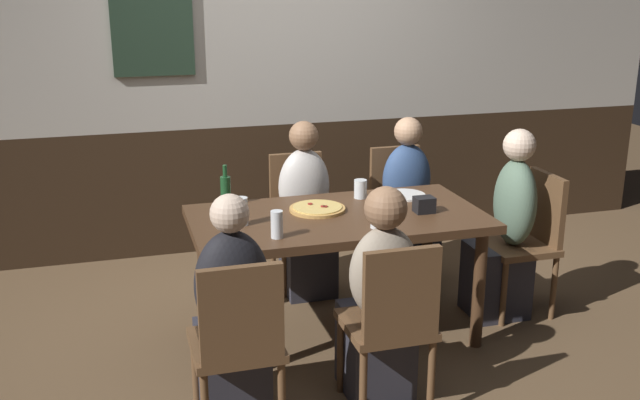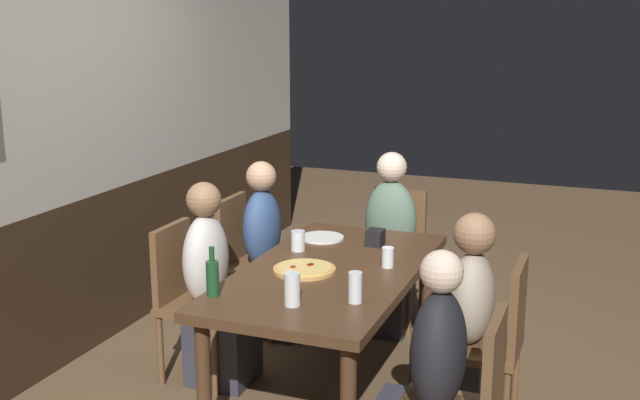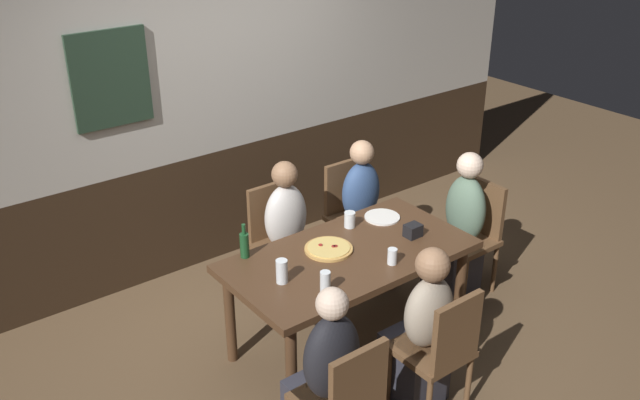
{
  "view_description": "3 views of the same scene",
  "coord_description": "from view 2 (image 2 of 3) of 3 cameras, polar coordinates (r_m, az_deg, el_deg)",
  "views": [
    {
      "loc": [
        -1.19,
        -3.75,
        2.02
      ],
      "look_at": [
        -0.09,
        0.03,
        0.83
      ],
      "focal_mm": 41.4,
      "sensor_mm": 36.0,
      "label": 1
    },
    {
      "loc": [
        -3.57,
        -1.32,
        2.01
      ],
      "look_at": [
        -0.08,
        0.03,
        1.12
      ],
      "focal_mm": 43.62,
      "sensor_mm": 36.0,
      "label": 2
    },
    {
      "loc": [
        -2.55,
        -3.02,
        3.06
      ],
      "look_at": [
        -0.14,
        0.13,
        1.12
      ],
      "focal_mm": 39.28,
      "sensor_mm": 36.0,
      "label": 3
    }
  ],
  "objects": [
    {
      "name": "tumbler_water",
      "position": [
        4.04,
        4.99,
        -4.32
      ],
      "size": [
        0.06,
        0.06,
        0.11
      ],
      "color": "silver",
      "rests_on": "dining_table"
    },
    {
      "name": "person_right_far",
      "position": [
        4.98,
        -3.73,
        -4.6
      ],
      "size": [
        0.34,
        0.37,
        1.13
      ],
      "color": "#2D2D38",
      "rests_on": "ground_plane"
    },
    {
      "name": "person_head_east",
      "position": [
        5.06,
        5.01,
        -4.1
      ],
      "size": [
        0.37,
        0.34,
        1.17
      ],
      "color": "#2D2D38",
      "rests_on": "ground_plane"
    },
    {
      "name": "wall_back",
      "position": [
        4.7,
        -18.51,
        4.03
      ],
      "size": [
        6.4,
        0.13,
        2.6
      ],
      "color": "#332316",
      "rests_on": "ground_plane"
    },
    {
      "name": "chair_right_far",
      "position": [
        5.04,
        -5.42,
        -4.13
      ],
      "size": [
        0.4,
        0.4,
        0.88
      ],
      "color": "brown",
      "rests_on": "ground_plane"
    },
    {
      "name": "chair_mid_near",
      "position": [
        3.91,
        12.63,
        -9.75
      ],
      "size": [
        0.4,
        0.4,
        0.88
      ],
      "color": "brown",
      "rests_on": "ground_plane"
    },
    {
      "name": "beer_bottle_green",
      "position": [
        3.64,
        -7.89,
        -5.61
      ],
      "size": [
        0.06,
        0.06,
        0.24
      ],
      "color": "#194723",
      "rests_on": "dining_table"
    },
    {
      "name": "chair_head_east",
      "position": [
        5.21,
        5.5,
        -3.55
      ],
      "size": [
        0.4,
        0.4,
        0.88
      ],
      "color": "brown",
      "rests_on": "ground_plane"
    },
    {
      "name": "pint_glass_pale",
      "position": [
        3.5,
        -2.04,
        -6.69
      ],
      "size": [
        0.07,
        0.07,
        0.15
      ],
      "color": "silver",
      "rests_on": "dining_table"
    },
    {
      "name": "person_mid_near",
      "position": [
        3.94,
        10.22,
        -9.89
      ],
      "size": [
        0.34,
        0.37,
        1.1
      ],
      "color": "#2D2D38",
      "rests_on": "ground_plane"
    },
    {
      "name": "plate_white_large",
      "position": [
        4.54,
        0.15,
        -2.77
      ],
      "size": [
        0.25,
        0.25,
        0.01
      ],
      "primitive_type": "cylinder",
      "color": "white",
      "rests_on": "dining_table"
    },
    {
      "name": "chair_mid_far",
      "position": [
        4.45,
        -9.59,
        -6.72
      ],
      "size": [
        0.4,
        0.4,
        0.88
      ],
      "color": "brown",
      "rests_on": "ground_plane"
    },
    {
      "name": "condiment_caddy",
      "position": [
        4.41,
        4.08,
        -2.77
      ],
      "size": [
        0.11,
        0.09,
        0.09
      ],
      "primitive_type": "cube",
      "color": "black",
      "rests_on": "dining_table"
    },
    {
      "name": "dining_table",
      "position": [
        4.04,
        0.76,
        -6.19
      ],
      "size": [
        1.64,
        0.86,
        0.74
      ],
      "color": "#472D1C",
      "rests_on": "ground_plane"
    },
    {
      "name": "pint_glass_stout",
      "position": [
        3.54,
        2.6,
        -6.58
      ],
      "size": [
        0.06,
        0.06,
        0.14
      ],
      "color": "silver",
      "rests_on": "dining_table"
    },
    {
      "name": "person_mid_far",
      "position": [
        4.37,
        -7.73,
        -7.23
      ],
      "size": [
        0.34,
        0.37,
        1.14
      ],
      "color": "#2D2D38",
      "rests_on": "ground_plane"
    },
    {
      "name": "ground_plane",
      "position": [
        4.31,
        0.73,
        -14.43
      ],
      "size": [
        12.0,
        12.0,
        0.0
      ],
      "primitive_type": "plane",
      "color": "brown"
    },
    {
      "name": "tumbler_short",
      "position": [
        4.3,
        -1.62,
        -3.1
      ],
      "size": [
        0.08,
        0.08,
        0.11
      ],
      "color": "silver",
      "rests_on": "dining_table"
    },
    {
      "name": "pizza",
      "position": [
        3.97,
        -1.15,
        -5.09
      ],
      "size": [
        0.32,
        0.32,
        0.03
      ],
      "color": "tan",
      "rests_on": "dining_table"
    }
  ]
}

